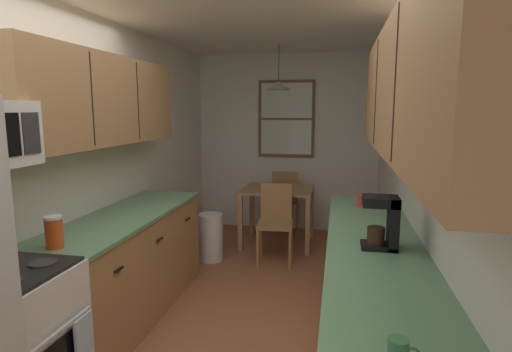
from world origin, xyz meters
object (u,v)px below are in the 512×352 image
object	(u,v)px
stove_range	(10,348)
dining_table	(278,198)
coffee_maker	(385,222)
trash_bin	(211,237)
dining_chair_near	(275,219)
mug_spare	(361,201)
table_serving_bowl	(269,186)
dining_chair_far	(285,198)
storage_canister	(54,232)

from	to	relation	value
stove_range	dining_table	distance (m)	3.60
coffee_maker	trash_bin	bearing A→B (deg)	132.56
dining_chair_near	trash_bin	bearing A→B (deg)	-168.98
stove_range	dining_chair_near	size ratio (longest dim) A/B	1.22
mug_spare	table_serving_bowl	xyz separation A→B (m)	(-1.07, 1.45, -0.17)
dining_chair_far	stove_range	bearing A→B (deg)	-103.98
storage_canister	dining_chair_near	bearing A→B (deg)	66.81
dining_chair_far	coffee_maker	size ratio (longest dim) A/B	2.71
dining_chair_far	mug_spare	size ratio (longest dim) A/B	7.48
storage_canister	coffee_maker	size ratio (longest dim) A/B	0.62
trash_bin	coffee_maker	world-z (taller)	coffee_maker
dining_chair_near	coffee_maker	bearing A→B (deg)	-64.00
storage_canister	coffee_maker	distance (m)	2.08
stove_range	dining_chair_far	distance (m)	4.17
dining_chair_near	coffee_maker	size ratio (longest dim) A/B	2.71
dining_chair_far	table_serving_bowl	size ratio (longest dim) A/B	4.63
dining_table	coffee_maker	world-z (taller)	coffee_maker
dining_chair_near	dining_chair_far	world-z (taller)	same
dining_table	storage_canister	world-z (taller)	storage_canister
dining_table	storage_canister	bearing A→B (deg)	-108.06
stove_range	dining_chair_near	xyz separation A→B (m)	(1.04, 2.87, 0.03)
mug_spare	table_serving_bowl	size ratio (longest dim) A/B	0.62
dining_table	storage_canister	xyz separation A→B (m)	(-0.99, -3.02, 0.38)
mug_spare	coffee_maker	bearing A→B (deg)	-85.65
dining_chair_near	coffee_maker	xyz separation A→B (m)	(0.99, -2.04, 0.57)
trash_bin	table_serving_bowl	distance (m)	1.04
dining_chair_near	dining_chair_far	distance (m)	1.17
stove_range	dining_chair_far	bearing A→B (deg)	76.02
coffee_maker	dining_chair_near	bearing A→B (deg)	116.00
dining_table	storage_canister	size ratio (longest dim) A/B	4.34
stove_range	dining_table	xyz separation A→B (m)	(0.98, 3.46, 0.15)
dining_chair_far	trash_bin	world-z (taller)	dining_chair_far
table_serving_bowl	dining_chair_far	bearing A→B (deg)	77.88
stove_range	trash_bin	world-z (taller)	stove_range
dining_table	dining_chair_near	size ratio (longest dim) A/B	0.99
storage_canister	stove_range	bearing A→B (deg)	-89.26
dining_chair_near	trash_bin	distance (m)	0.79
dining_table	dining_chair_far	bearing A→B (deg)	87.48
stove_range	mug_spare	size ratio (longest dim) A/B	9.14
dining_chair_far	coffee_maker	world-z (taller)	coffee_maker
dining_chair_near	dining_chair_far	bearing A→B (deg)	91.60
stove_range	dining_table	bearing A→B (deg)	74.16
trash_bin	mug_spare	bearing A→B (deg)	-24.39
storage_canister	mug_spare	bearing A→B (deg)	38.34
dining_table	coffee_maker	xyz separation A→B (m)	(1.05, -2.62, 0.45)
storage_canister	coffee_maker	xyz separation A→B (m)	(2.04, 0.40, 0.07)
dining_table	stove_range	bearing A→B (deg)	-105.84
dining_table	trash_bin	distance (m)	1.06
dining_chair_near	table_serving_bowl	world-z (taller)	dining_chair_near
dining_chair_far	coffee_maker	xyz separation A→B (m)	(1.03, -3.21, 0.57)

